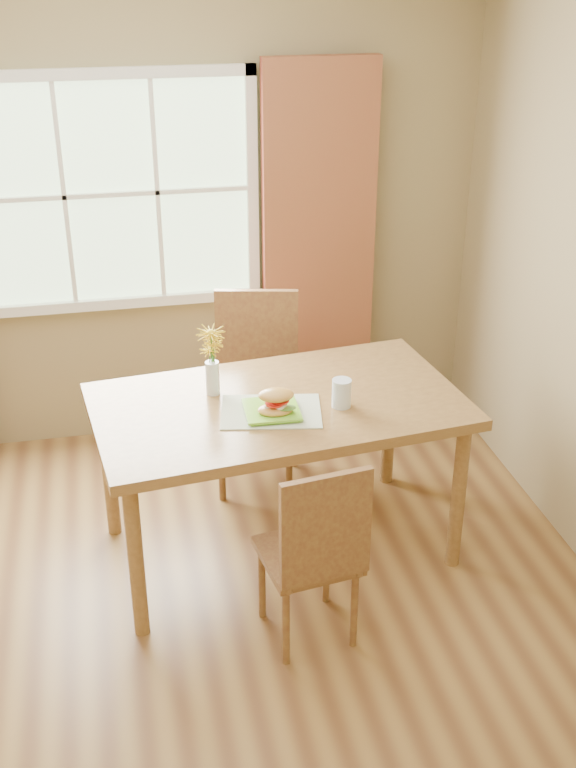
# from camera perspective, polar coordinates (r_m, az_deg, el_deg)

# --- Properties ---
(room) EXTENTS (4.24, 3.84, 2.74)m
(room) POSITION_cam_1_polar(r_m,az_deg,el_deg) (3.38, -9.90, 1.46)
(room) COLOR olive
(room) RESTS_ON ground
(window) EXTENTS (1.62, 0.06, 1.32)m
(window) POSITION_cam_1_polar(r_m,az_deg,el_deg) (5.10, -11.16, 11.76)
(window) COLOR #A9CB99
(window) RESTS_ON room
(curtain_right) EXTENTS (0.65, 0.08, 2.20)m
(curtain_right) POSITION_cam_1_polar(r_m,az_deg,el_deg) (5.27, 1.95, 8.16)
(curtain_right) COLOR maroon
(curtain_right) RESTS_ON room
(dining_table) EXTENTS (1.80, 1.15, 0.83)m
(dining_table) POSITION_cam_1_polar(r_m,az_deg,el_deg) (4.20, -0.61, -2.14)
(dining_table) COLOR olive
(dining_table) RESTS_ON room
(chair_near) EXTENTS (0.43, 0.43, 0.92)m
(chair_near) POSITION_cam_1_polar(r_m,az_deg,el_deg) (3.76, 1.71, -10.36)
(chair_near) COLOR brown
(chair_near) RESTS_ON room
(chair_far) EXTENTS (0.54, 0.54, 1.08)m
(chair_far) POSITION_cam_1_polar(r_m,az_deg,el_deg) (4.90, -2.00, 0.23)
(chair_far) COLOR brown
(chair_far) RESTS_ON room
(placemat) EXTENTS (0.50, 0.40, 0.01)m
(placemat) POSITION_cam_1_polar(r_m,az_deg,el_deg) (4.07, -1.08, -1.76)
(placemat) COLOR #B5BFA2
(placemat) RESTS_ON dining_table
(plate) EXTENTS (0.25, 0.25, 0.01)m
(plate) POSITION_cam_1_polar(r_m,az_deg,el_deg) (4.05, -1.04, -1.76)
(plate) COLOR #7DCF33
(plate) RESTS_ON placemat
(croissant_sandwich) EXTENTS (0.18, 0.13, 0.12)m
(croissant_sandwich) POSITION_cam_1_polar(r_m,az_deg,el_deg) (3.99, -0.76, -1.16)
(croissant_sandwich) COLOR #E8BA4F
(croissant_sandwich) RESTS_ON plate
(water_glass) EXTENTS (0.09, 0.09, 0.13)m
(water_glass) POSITION_cam_1_polar(r_m,az_deg,el_deg) (4.10, 3.42, -0.62)
(water_glass) COLOR silver
(water_glass) RESTS_ON dining_table
(flower_vase) EXTENTS (0.14, 0.14, 0.34)m
(flower_vase) POSITION_cam_1_polar(r_m,az_deg,el_deg) (4.16, -4.87, 1.98)
(flower_vase) COLOR silver
(flower_vase) RESTS_ON dining_table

